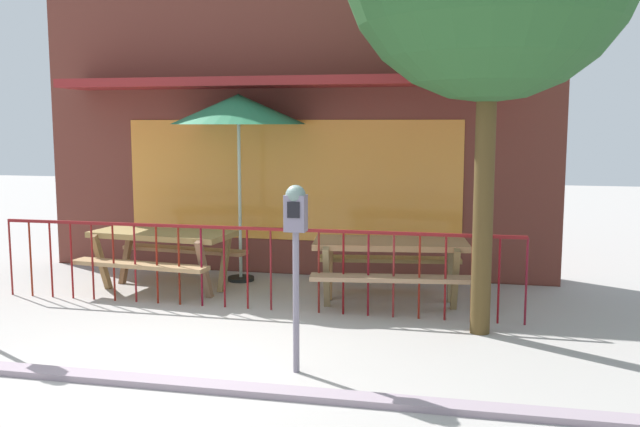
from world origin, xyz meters
TOP-DOWN VIEW (x-y plane):
  - ground at (0.00, 0.00)m, footprint 40.00×40.00m
  - pub_storefront at (0.00, 4.22)m, footprint 7.42×1.30m
  - patio_fence_front at (0.00, 2.05)m, footprint 6.26×0.04m
  - picnic_table_left at (-1.35, 2.67)m, footprint 1.94×1.55m
  - picnic_table_right at (1.60, 2.59)m, footprint 1.96×1.58m
  - patio_umbrella at (-0.56, 3.43)m, footprint 1.81×1.81m
  - parking_meter_far at (1.07, 0.14)m, footprint 0.18×0.17m
  - curb_edge at (0.00, -0.40)m, footprint 10.39×0.20m

SIDE VIEW (x-z plane):
  - ground at x=0.00m, z-range 0.00..0.00m
  - curb_edge at x=0.00m, z-range -0.06..0.06m
  - picnic_table_left at x=-1.35m, z-range 0.21..1.01m
  - picnic_table_right at x=1.60m, z-range 0.21..1.01m
  - patio_fence_front at x=0.00m, z-range 0.18..1.14m
  - parking_meter_far at x=1.07m, z-range 0.44..2.08m
  - patio_umbrella at x=-0.56m, z-range 1.05..3.59m
  - pub_storefront at x=0.00m, z-range -0.01..4.76m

